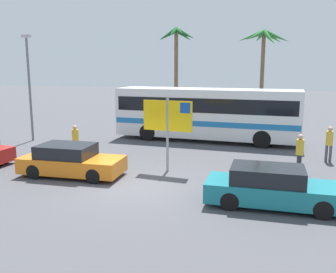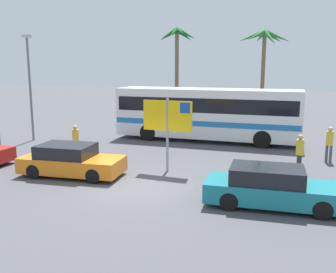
{
  "view_description": "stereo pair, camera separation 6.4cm",
  "coord_description": "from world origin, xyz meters",
  "px_view_note": "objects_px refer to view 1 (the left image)",
  "views": [
    {
      "loc": [
        5.56,
        -12.54,
        4.56
      ],
      "look_at": [
        0.17,
        3.77,
        1.3
      ],
      "focal_mm": 40.14,
      "sensor_mm": 36.0,
      "label": 1
    },
    {
      "loc": [
        5.62,
        -12.52,
        4.56
      ],
      "look_at": [
        0.17,
        3.77,
        1.3
      ],
      "focal_mm": 40.14,
      "sensor_mm": 36.0,
      "label": 2
    }
  ],
  "objects_px": {
    "bus_front_coach": "(207,112)",
    "car_teal": "(273,188)",
    "pedestrian_near_sign": "(75,139)",
    "ferry_sign": "(169,119)",
    "pedestrian_crossing_lot": "(300,151)",
    "pedestrian_by_bus": "(329,141)",
    "car_orange": "(71,161)"
  },
  "relations": [
    {
      "from": "pedestrian_near_sign",
      "to": "pedestrian_crossing_lot",
      "type": "relative_size",
      "value": 0.96
    },
    {
      "from": "car_orange",
      "to": "pedestrian_by_bus",
      "type": "relative_size",
      "value": 2.52
    },
    {
      "from": "pedestrian_near_sign",
      "to": "pedestrian_crossing_lot",
      "type": "height_order",
      "value": "pedestrian_crossing_lot"
    },
    {
      "from": "car_orange",
      "to": "car_teal",
      "type": "bearing_deg",
      "value": -11.19
    },
    {
      "from": "car_orange",
      "to": "bus_front_coach",
      "type": "bearing_deg",
      "value": 63.18
    },
    {
      "from": "car_orange",
      "to": "pedestrian_crossing_lot",
      "type": "distance_m",
      "value": 9.68
    },
    {
      "from": "ferry_sign",
      "to": "car_orange",
      "type": "height_order",
      "value": "ferry_sign"
    },
    {
      "from": "bus_front_coach",
      "to": "car_teal",
      "type": "bearing_deg",
      "value": -66.1
    },
    {
      "from": "car_orange",
      "to": "pedestrian_near_sign",
      "type": "xyz_separation_m",
      "value": [
        -1.49,
        2.78,
        0.33
      ]
    },
    {
      "from": "pedestrian_near_sign",
      "to": "pedestrian_by_bus",
      "type": "distance_m",
      "value": 12.3
    },
    {
      "from": "car_orange",
      "to": "pedestrian_near_sign",
      "type": "distance_m",
      "value": 3.17
    },
    {
      "from": "pedestrian_near_sign",
      "to": "pedestrian_crossing_lot",
      "type": "bearing_deg",
      "value": -91.34
    },
    {
      "from": "pedestrian_near_sign",
      "to": "pedestrian_by_bus",
      "type": "height_order",
      "value": "pedestrian_by_bus"
    },
    {
      "from": "car_teal",
      "to": "pedestrian_crossing_lot",
      "type": "relative_size",
      "value": 2.67
    },
    {
      "from": "bus_front_coach",
      "to": "car_teal",
      "type": "xyz_separation_m",
      "value": [
        4.47,
        -10.09,
        -1.15
      ]
    },
    {
      "from": "ferry_sign",
      "to": "pedestrian_crossing_lot",
      "type": "xyz_separation_m",
      "value": [
        5.39,
        1.44,
        -1.32
      ]
    },
    {
      "from": "ferry_sign",
      "to": "pedestrian_near_sign",
      "type": "bearing_deg",
      "value": 172.58
    },
    {
      "from": "ferry_sign",
      "to": "car_orange",
      "type": "xyz_separation_m",
      "value": [
        -3.7,
        -1.87,
        -1.69
      ]
    },
    {
      "from": "bus_front_coach",
      "to": "ferry_sign",
      "type": "bearing_deg",
      "value": -90.43
    },
    {
      "from": "bus_front_coach",
      "to": "ferry_sign",
      "type": "relative_size",
      "value": 3.45
    },
    {
      "from": "car_teal",
      "to": "pedestrian_crossing_lot",
      "type": "xyz_separation_m",
      "value": [
        0.86,
        4.27,
        0.37
      ]
    },
    {
      "from": "pedestrian_crossing_lot",
      "to": "pedestrian_by_bus",
      "type": "distance_m",
      "value": 2.8
    },
    {
      "from": "bus_front_coach",
      "to": "pedestrian_near_sign",
      "type": "bearing_deg",
      "value": -129.55
    },
    {
      "from": "bus_front_coach",
      "to": "pedestrian_near_sign",
      "type": "distance_m",
      "value": 8.27
    },
    {
      "from": "bus_front_coach",
      "to": "pedestrian_by_bus",
      "type": "distance_m",
      "value": 7.53
    },
    {
      "from": "pedestrian_crossing_lot",
      "to": "bus_front_coach",
      "type": "bearing_deg",
      "value": -24.98
    },
    {
      "from": "bus_front_coach",
      "to": "car_teal",
      "type": "distance_m",
      "value": 11.1
    },
    {
      "from": "bus_front_coach",
      "to": "pedestrian_crossing_lot",
      "type": "xyz_separation_m",
      "value": [
        5.34,
        -5.82,
        -0.77
      ]
    },
    {
      "from": "bus_front_coach",
      "to": "pedestrian_near_sign",
      "type": "relative_size",
      "value": 6.71
    },
    {
      "from": "pedestrian_near_sign",
      "to": "pedestrian_by_bus",
      "type": "xyz_separation_m",
      "value": [
        11.93,
        2.97,
        0.06
      ]
    },
    {
      "from": "pedestrian_near_sign",
      "to": "ferry_sign",
      "type": "bearing_deg",
      "value": -104.16
    },
    {
      "from": "ferry_sign",
      "to": "car_teal",
      "type": "height_order",
      "value": "ferry_sign"
    }
  ]
}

